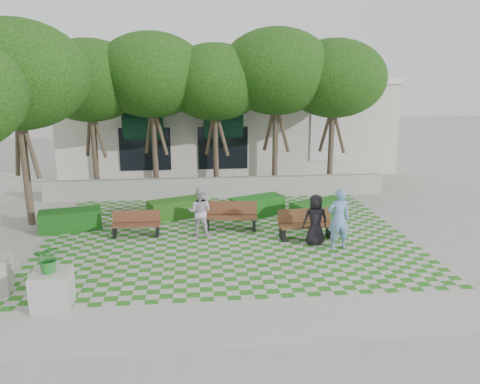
{
  "coord_description": "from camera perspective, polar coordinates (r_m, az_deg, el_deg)",
  "views": [
    {
      "loc": [
        -1.11,
        -13.99,
        5.31
      ],
      "look_at": [
        0.5,
        1.5,
        1.4
      ],
      "focal_mm": 35.0,
      "sensor_mm": 36.0,
      "label": 1
    }
  ],
  "objects": [
    {
      "name": "bench_mid",
      "position": [
        16.49,
        -1.13,
        -2.99
      ],
      "size": [
        1.91,
        0.83,
        0.97
      ],
      "rotation": [
        0.0,
        0.0,
        -0.12
      ],
      "color": "#57321D",
      "rests_on": "ground"
    },
    {
      "name": "hedge_east",
      "position": [
        17.75,
        9.53,
        -2.27
      ],
      "size": [
        2.26,
        1.63,
        0.74
      ],
      "primitive_type": "cube",
      "rotation": [
        0.0,
        0.0,
        0.42
      ],
      "color": "#164B14",
      "rests_on": "ground"
    },
    {
      "name": "sidewalk_south",
      "position": [
        10.75,
        0.79,
        -15.47
      ],
      "size": [
        16.0,
        2.0,
        0.01
      ],
      "primitive_type": "cube",
      "color": "#9E9B93",
      "rests_on": "ground"
    },
    {
      "name": "lawn",
      "position": [
        15.94,
        -1.61,
        -5.35
      ],
      "size": [
        12.0,
        12.0,
        0.0
      ],
      "primitive_type": "plane",
      "color": "#2B721E",
      "rests_on": "ground"
    },
    {
      "name": "building",
      "position": [
        28.28,
        -1.78,
        8.43
      ],
      "size": [
        18.0,
        8.92,
        5.15
      ],
      "color": "beige",
      "rests_on": "ground"
    },
    {
      "name": "hedge_west",
      "position": [
        17.46,
        -19.96,
        -3.24
      ],
      "size": [
        2.2,
        1.26,
        0.72
      ],
      "primitive_type": "cube",
      "rotation": [
        0.0,
        0.0,
        0.22
      ],
      "color": "#124513",
      "rests_on": "ground"
    },
    {
      "name": "retaining_wall",
      "position": [
        20.8,
        -2.71,
        0.57
      ],
      "size": [
        15.0,
        0.36,
        0.9
      ],
      "primitive_type": "cube",
      "color": "#9E9B93",
      "rests_on": "ground"
    },
    {
      "name": "bench_west",
      "position": [
        16.22,
        -12.54,
        -3.85
      ],
      "size": [
        1.61,
        0.56,
        0.84
      ],
      "rotation": [
        0.0,
        0.0,
        -0.02
      ],
      "color": "#572E1D",
      "rests_on": "ground"
    },
    {
      "name": "sidewalk_west",
      "position": [
        17.03,
        -26.67,
        -5.62
      ],
      "size": [
        2.0,
        12.0,
        0.01
      ],
      "primitive_type": "cube",
      "color": "#9E9B93",
      "rests_on": "ground"
    },
    {
      "name": "hedge_midleft",
      "position": [
        18.02,
        -7.91,
        -2.02
      ],
      "size": [
        2.16,
        1.52,
        0.7
      ],
      "primitive_type": "cube",
      "rotation": [
        0.0,
        0.0,
        0.4
      ],
      "color": "#1E4D14",
      "rests_on": "ground"
    },
    {
      "name": "person_blue",
      "position": [
        14.83,
        11.93,
        -3.21
      ],
      "size": [
        0.74,
        0.51,
        1.95
      ],
      "primitive_type": "imported",
      "rotation": [
        0.0,
        0.0,
        3.2
      ],
      "color": "#6C92C6",
      "rests_on": "ground"
    },
    {
      "name": "bench_east",
      "position": [
        15.77,
        8.01,
        -3.95
      ],
      "size": [
        1.86,
        0.72,
        0.96
      ],
      "rotation": [
        0.0,
        0.0,
        0.06
      ],
      "color": "#4F321B",
      "rests_on": "ground"
    },
    {
      "name": "tree_row",
      "position": [
        19.96,
        -8.33,
        13.58
      ],
      "size": [
        17.7,
        13.4,
        7.41
      ],
      "color": "#47382B",
      "rests_on": "ground"
    },
    {
      "name": "planter_front",
      "position": [
        11.95,
        -22.01,
        -10.08
      ],
      "size": [
        0.91,
        0.91,
        1.54
      ],
      "rotation": [
        0.0,
        0.0,
        0.06
      ],
      "color": "#9E9B93",
      "rests_on": "ground"
    },
    {
      "name": "person_dark",
      "position": [
        15.11,
        9.17,
        -3.38
      ],
      "size": [
        0.81,
        0.53,
        1.64
      ],
      "primitive_type": "imported",
      "rotation": [
        0.0,
        0.0,
        3.15
      ],
      "color": "black",
      "rests_on": "ground"
    },
    {
      "name": "ground",
      "position": [
        15.0,
        -1.32,
        -6.64
      ],
      "size": [
        90.0,
        90.0,
        0.0
      ],
      "primitive_type": "plane",
      "color": "gray",
      "rests_on": "ground"
    },
    {
      "name": "person_white",
      "position": [
        15.79,
        -4.92,
        -2.4
      ],
      "size": [
        0.95,
        0.81,
        1.68
      ],
      "primitive_type": "imported",
      "rotation": [
        0.0,
        0.0,
        2.9
      ],
      "color": "silver",
      "rests_on": "ground"
    },
    {
      "name": "hedge_midright",
      "position": [
        18.17,
        2.12,
        -1.72
      ],
      "size": [
        2.23,
        1.6,
        0.73
      ],
      "primitive_type": "cube",
      "rotation": [
        0.0,
        0.0,
        0.42
      ],
      "color": "#165316",
      "rests_on": "ground"
    }
  ]
}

